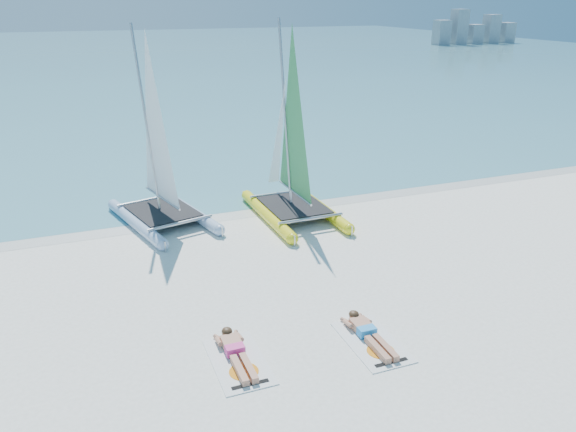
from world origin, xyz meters
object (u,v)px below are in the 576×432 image
Objects in this scene: catamaran_blue at (158,165)px; catamaran_yellow at (288,154)px; sunbather_a at (236,351)px; sunbather_b at (368,332)px; towel_b at (372,342)px; towel_a at (238,361)px.

catamaran_yellow is (3.99, -0.65, 0.14)m from catamaran_blue.
sunbather_a is 1.00× the size of sunbather_b.
catamaran_yellow is 3.59× the size of sunbather_a.
towel_b is at bearing -11.29° from sunbather_a.
sunbather_a and sunbather_b have the same top height.
sunbather_a is at bearing 90.00° from towel_a.
sunbather_a is at bearing 168.71° from towel_b.
towel_a is 1.07× the size of sunbather_b.
sunbather_b is (2.86, -8.06, -1.69)m from catamaran_blue.
catamaran_yellow is 3.35× the size of towel_a.
catamaran_blue is 3.51× the size of sunbather_a.
catamaran_blue is 3.51× the size of sunbather_b.
towel_a is at bearing -103.27° from catamaran_blue.
catamaran_blue is 4.05m from catamaran_yellow.
catamaran_yellow is at bearing 61.42° from sunbather_a.
catamaran_blue is at bearing 91.05° from towel_a.
catamaran_blue is 3.28× the size of towel_b.
catamaran_blue reaches higher than sunbather_b.
catamaran_yellow is 7.93m from towel_b.
catamaran_blue is at bearing 109.55° from sunbather_b.
catamaran_blue is 7.89m from sunbather_a.
sunbather_b is (2.72, -0.35, 0.00)m from sunbather_a.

